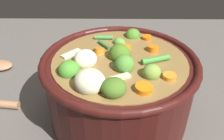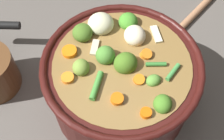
{
  "view_description": "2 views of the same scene",
  "coord_description": "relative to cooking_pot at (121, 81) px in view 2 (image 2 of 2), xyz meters",
  "views": [
    {
      "loc": [
        -0.37,
        0.01,
        0.36
      ],
      "look_at": [
        0.01,
        0.01,
        0.11
      ],
      "focal_mm": 37.56,
      "sensor_mm": 36.0,
      "label": 1
    },
    {
      "loc": [
        0.16,
        -0.26,
        0.57
      ],
      "look_at": [
        -0.01,
        -0.01,
        0.12
      ],
      "focal_mm": 47.3,
      "sensor_mm": 36.0,
      "label": 2
    }
  ],
  "objects": [
    {
      "name": "ground_plane",
      "position": [
        0.0,
        -0.0,
        -0.07
      ],
      "size": [
        1.1,
        1.1,
        0.0
      ],
      "primitive_type": "plane",
      "color": "#514C47"
    },
    {
      "name": "cooking_pot",
      "position": [
        0.0,
        0.0,
        0.0
      ],
      "size": [
        0.3,
        0.3,
        0.16
      ],
      "color": "#38110F",
      "rests_on": "ground_plane"
    }
  ]
}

